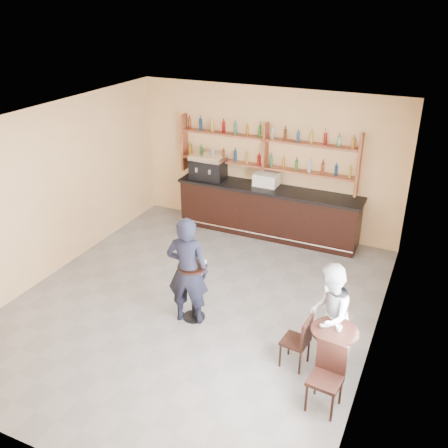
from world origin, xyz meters
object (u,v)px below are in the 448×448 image
at_px(bar_counter, 268,211).
at_px(pedestal_table, 193,292).
at_px(cafe_table, 332,354).
at_px(espresso_machine, 208,167).
at_px(chair_west, 295,341).
at_px(man_main, 188,271).
at_px(chair_south, 325,379).
at_px(pastry_case, 266,181).
at_px(patron_second, 328,315).

height_order(bar_counter, pedestal_table, bar_counter).
bearing_deg(cafe_table, espresso_machine, 134.38).
bearing_deg(chair_west, espresso_machine, -133.02).
relative_size(man_main, chair_south, 1.99).
height_order(pastry_case, patron_second, patron_second).
xyz_separation_m(espresso_machine, man_main, (1.40, -3.58, -0.45)).
bearing_deg(chair_west, pastry_case, -147.23).
height_order(bar_counter, chair_south, bar_counter).
relative_size(pastry_case, cafe_table, 0.64).
relative_size(bar_counter, espresso_machine, 5.35).
bearing_deg(bar_counter, man_main, -90.92).
height_order(pastry_case, chair_south, pastry_case).
xyz_separation_m(pastry_case, pedestal_table, (0.05, -3.51, -0.77)).
distance_m(bar_counter, chair_west, 4.34).
distance_m(chair_west, chair_south, 0.89).
xyz_separation_m(espresso_machine, chair_south, (3.93, -4.56, -0.91)).
relative_size(espresso_machine, man_main, 0.41).
bearing_deg(patron_second, chair_south, 9.99).
bearing_deg(patron_second, cafe_table, 24.42).
bearing_deg(pastry_case, patron_second, -55.13).
distance_m(pedestal_table, chair_south, 2.69).
bearing_deg(chair_south, espresso_machine, 136.16).
height_order(pastry_case, chair_west, pastry_case).
relative_size(man_main, patron_second, 1.16).
bearing_deg(man_main, cafe_table, 158.75).
bearing_deg(pedestal_table, bar_counter, 89.85).
relative_size(pastry_case, man_main, 0.28).
bearing_deg(pastry_case, pedestal_table, -86.68).
relative_size(pedestal_table, chair_west, 1.18).
distance_m(pastry_case, chair_west, 4.44).
height_order(chair_west, chair_south, chair_south).
xyz_separation_m(espresso_machine, chair_west, (3.33, -3.91, -0.96)).
bearing_deg(chair_south, man_main, 164.27).
xyz_separation_m(man_main, chair_south, (2.52, -0.98, -0.46)).
distance_m(bar_counter, cafe_table, 4.64).
height_order(espresso_machine, cafe_table, espresso_machine).
xyz_separation_m(cafe_table, patron_second, (-0.17, 0.32, 0.39)).
bearing_deg(pedestal_table, cafe_table, -10.64).
xyz_separation_m(pastry_case, cafe_table, (2.47, -3.96, -0.86)).
bearing_deg(patron_second, bar_counter, -151.87).
bearing_deg(cafe_table, bar_counter, 121.38).
height_order(espresso_machine, patron_second, espresso_machine).
height_order(man_main, chair_west, man_main).
xyz_separation_m(bar_counter, chair_south, (2.47, -4.56, -0.09)).
distance_m(espresso_machine, chair_west, 5.22).
bearing_deg(pedestal_table, patron_second, -3.32).
xyz_separation_m(pastry_case, chair_south, (2.52, -4.56, -0.80)).
relative_size(man_main, chair_west, 2.20).
distance_m(pedestal_table, man_main, 0.44).
bearing_deg(cafe_table, chair_west, 174.81).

